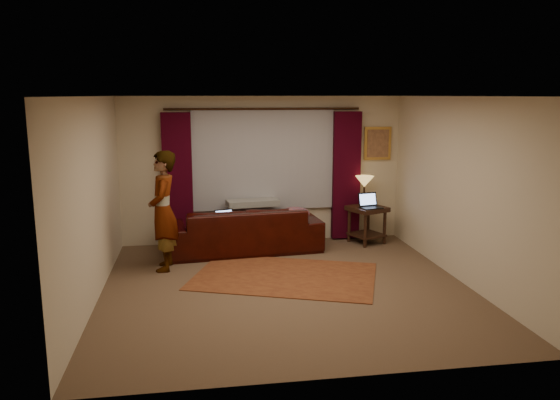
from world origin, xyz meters
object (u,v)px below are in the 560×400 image
object	(u,v)px
end_table	(367,225)
person	(163,211)
laptop_table	(371,201)
sofa	(244,221)
laptop_sofa	(226,218)
tiffany_lamp	(364,191)

from	to	relation	value
end_table	person	size ratio (longest dim) A/B	0.37
end_table	laptop_table	bearing A→B (deg)	-81.60
sofa	laptop_sofa	distance (m)	0.39
laptop_sofa	end_table	world-z (taller)	laptop_sofa
sofa	laptop_sofa	bearing A→B (deg)	30.99
sofa	tiffany_lamp	distance (m)	2.26
sofa	person	bearing A→B (deg)	26.67
laptop_table	tiffany_lamp	bearing A→B (deg)	86.13
end_table	person	distance (m)	3.67
sofa	end_table	distance (m)	2.23
end_table	sofa	bearing A→B (deg)	-175.88
laptop_table	person	bearing A→B (deg)	-179.41
sofa	laptop_table	size ratio (longest dim) A/B	6.64
end_table	tiffany_lamp	bearing A→B (deg)	98.72
laptop_sofa	laptop_table	xyz separation A→B (m)	(2.55, 0.24, 0.16)
laptop_sofa	laptop_table	world-z (taller)	laptop_table
tiffany_lamp	person	bearing A→B (deg)	-162.44
sofa	laptop_table	bearing A→B (deg)	174.95
sofa	person	distance (m)	1.55
person	tiffany_lamp	bearing A→B (deg)	109.33
tiffany_lamp	person	size ratio (longest dim) A/B	0.29
sofa	laptop_table	distance (m)	2.26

